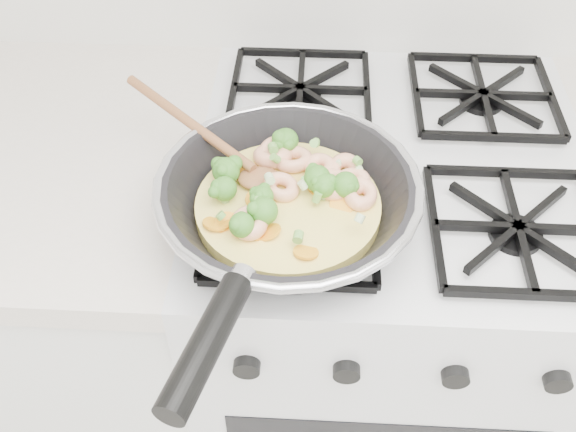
{
  "coord_description": "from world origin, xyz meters",
  "views": [
    {
      "loc": [
        -0.12,
        0.94,
        1.55
      ],
      "look_at": [
        -0.15,
        1.54,
        0.93
      ],
      "focal_mm": 40.9,
      "sensor_mm": 36.0,
      "label": 1
    }
  ],
  "objects": [
    {
      "name": "skillet",
      "position": [
        -0.16,
        1.54,
        0.96
      ],
      "size": [
        0.42,
        0.52,
        0.09
      ],
      "rotation": [
        0.0,
        0.0,
        0.1
      ],
      "color": "black",
      "rests_on": "stove"
    },
    {
      "name": "stove",
      "position": [
        0.0,
        1.7,
        0.46
      ],
      "size": [
        0.6,
        0.6,
        0.92
      ],
      "color": "white",
      "rests_on": "ground"
    }
  ]
}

